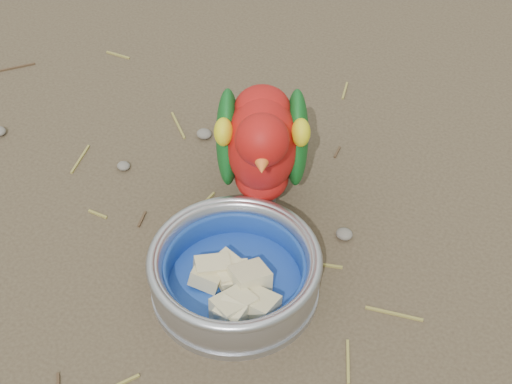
% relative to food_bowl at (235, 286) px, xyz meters
% --- Properties ---
extents(ground, '(60.00, 60.00, 0.00)m').
position_rel_food_bowl_xyz_m(ground, '(-0.11, 0.01, -0.01)').
color(ground, '#4E402D').
extents(food_bowl, '(0.20, 0.20, 0.02)m').
position_rel_food_bowl_xyz_m(food_bowl, '(0.00, 0.00, 0.00)').
color(food_bowl, '#B2B2BA').
rests_on(food_bowl, ground).
extents(bowl_wall, '(0.20, 0.20, 0.04)m').
position_rel_food_bowl_xyz_m(bowl_wall, '(0.00, 0.00, 0.03)').
color(bowl_wall, '#B2B2BA').
rests_on(bowl_wall, food_bowl).
extents(fruit_wedges, '(0.12, 0.12, 0.03)m').
position_rel_food_bowl_xyz_m(fruit_wedges, '(0.00, -0.00, 0.02)').
color(fruit_wedges, beige).
rests_on(fruit_wedges, food_bowl).
extents(lory_parrot, '(0.20, 0.26, 0.19)m').
position_rel_food_bowl_xyz_m(lory_parrot, '(-0.03, 0.14, 0.09)').
color(lory_parrot, '#AE1310').
rests_on(lory_parrot, ground).
extents(ground_debris, '(0.90, 0.80, 0.01)m').
position_rel_food_bowl_xyz_m(ground_debris, '(-0.09, 0.03, -0.01)').
color(ground_debris, olive).
rests_on(ground_debris, ground).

